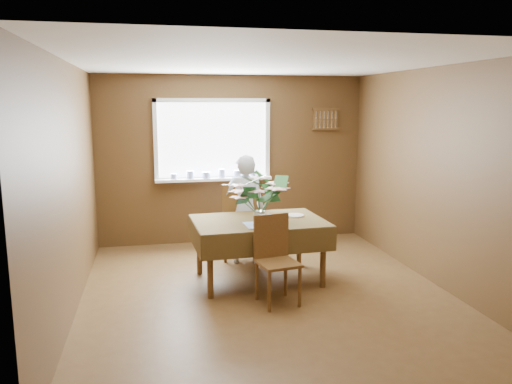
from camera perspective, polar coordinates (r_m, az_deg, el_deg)
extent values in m
plane|color=#53381C|center=(5.67, 1.18, -11.48)|extent=(4.50, 4.50, 0.00)
plane|color=white|center=(5.29, 1.28, 14.61)|extent=(4.50, 4.50, 0.00)
plane|color=brown|center=(7.53, -2.69, 3.70)|extent=(4.00, 0.00, 4.00)
plane|color=brown|center=(3.23, 10.38, -4.96)|extent=(4.00, 0.00, 4.00)
plane|color=brown|center=(5.26, -20.51, 0.34)|extent=(0.00, 4.50, 4.50)
plane|color=brown|center=(6.11, 19.83, 1.65)|extent=(0.00, 4.50, 4.50)
cube|color=white|center=(7.44, -4.98, 5.93)|extent=(1.60, 0.01, 1.10)
cube|color=white|center=(7.41, -5.03, 10.40)|extent=(1.72, 0.06, 0.06)
cube|color=white|center=(7.49, -4.90, 1.49)|extent=(1.72, 0.06, 0.06)
cube|color=white|center=(7.37, -11.41, 5.73)|extent=(0.06, 0.06, 1.22)
cube|color=white|center=(7.57, 1.31, 6.03)|extent=(0.06, 0.06, 1.22)
cube|color=white|center=(7.42, -4.83, 1.49)|extent=(1.72, 0.20, 0.04)
cylinder|color=white|center=(7.34, -9.37, 1.77)|extent=(0.09, 0.09, 0.08)
cylinder|color=white|center=(7.35, -7.55, 1.97)|extent=(0.11, 0.11, 0.12)
cylinder|color=white|center=(7.38, -5.73, 1.94)|extent=(0.12, 0.12, 0.09)
cylinder|color=white|center=(7.40, -3.92, 2.14)|extent=(0.10, 0.10, 0.13)
cylinder|color=white|center=(7.44, -2.13, 2.10)|extent=(0.11, 0.11, 0.10)
cylinder|color=white|center=(7.49, -0.36, 2.06)|extent=(0.09, 0.09, 0.08)
cube|color=brown|center=(7.82, 7.95, 8.27)|extent=(0.40, 0.03, 0.30)
cube|color=brown|center=(7.81, 8.02, 9.36)|extent=(0.44, 0.04, 0.03)
cube|color=brown|center=(7.82, 7.97, 7.16)|extent=(0.44, 0.04, 0.03)
cylinder|color=brown|center=(5.44, -5.26, -8.61)|extent=(0.07, 0.07, 0.69)
cylinder|color=brown|center=(5.78, 7.67, -7.53)|extent=(0.07, 0.07, 0.69)
cylinder|color=brown|center=(6.20, -6.51, -6.26)|extent=(0.07, 0.07, 0.69)
cylinder|color=brown|center=(6.51, 4.95, -5.47)|extent=(0.07, 0.07, 0.69)
cube|color=brown|center=(5.85, 0.32, -3.51)|extent=(1.50, 1.04, 0.04)
cube|color=#3E3016|center=(5.84, 0.32, -3.28)|extent=(1.56, 1.10, 0.01)
cube|color=#3E3016|center=(5.40, 1.74, -5.94)|extent=(1.51, 0.08, 0.27)
cube|color=#3E3016|center=(6.36, -0.88, -3.48)|extent=(1.51, 0.08, 0.27)
cube|color=#3E3016|center=(5.74, -7.03, -5.06)|extent=(0.06, 1.03, 0.27)
cube|color=#3E3016|center=(6.11, 7.21, -4.12)|extent=(0.06, 1.03, 0.27)
cube|color=#50ABE5|center=(5.61, 0.96, -3.73)|extent=(0.45, 0.34, 0.01)
cylinder|color=brown|center=(7.00, -0.17, -5.18)|extent=(0.04, 0.04, 0.48)
cylinder|color=brown|center=(7.01, -3.36, -5.17)|extent=(0.04, 0.04, 0.48)
cylinder|color=brown|center=(6.62, -0.17, -6.05)|extent=(0.04, 0.04, 0.48)
cylinder|color=brown|center=(6.64, -3.53, -6.05)|extent=(0.04, 0.04, 0.48)
cube|color=brown|center=(6.75, -1.82, -3.50)|extent=(0.53, 0.53, 0.03)
cube|color=brown|center=(6.48, -1.88, -1.49)|extent=(0.45, 0.12, 0.54)
cylinder|color=brown|center=(5.12, 1.55, -11.35)|extent=(0.04, 0.04, 0.43)
cylinder|color=brown|center=(5.25, 5.02, -10.80)|extent=(0.04, 0.04, 0.43)
cylinder|color=brown|center=(5.41, 0.09, -10.13)|extent=(0.04, 0.04, 0.43)
cylinder|color=brown|center=(5.54, 3.40, -9.66)|extent=(0.04, 0.04, 0.43)
cube|color=brown|center=(5.25, 2.54, -8.15)|extent=(0.46, 0.46, 0.03)
cube|color=brown|center=(5.34, 1.74, -5.02)|extent=(0.40, 0.10, 0.47)
imported|color=white|center=(6.51, -1.27, -2.00)|extent=(0.58, 0.44, 1.44)
cylinder|color=white|center=(5.61, 0.39, -2.95)|extent=(0.12, 0.12, 0.16)
cylinder|color=#33662D|center=(5.58, 0.40, -1.70)|extent=(0.07, 0.07, 0.11)
cylinder|color=white|center=(6.07, 4.43, -2.68)|extent=(0.29, 0.29, 0.01)
cube|color=silver|center=(5.75, 2.57, -3.35)|extent=(0.03, 0.22, 0.00)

